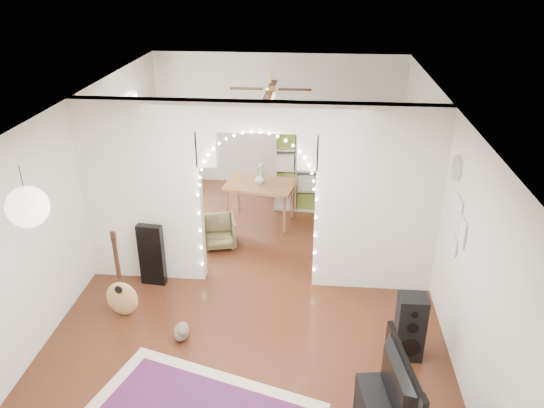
# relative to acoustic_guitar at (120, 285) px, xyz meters

# --- Properties ---
(floor) EXTENTS (7.50, 7.50, 0.00)m
(floor) POSITION_rel_acoustic_guitar_xyz_m (1.71, 1.04, -0.47)
(floor) COLOR black
(floor) RESTS_ON ground
(ceiling) EXTENTS (5.00, 7.50, 0.02)m
(ceiling) POSITION_rel_acoustic_guitar_xyz_m (1.71, 1.04, 2.23)
(ceiling) COLOR white
(ceiling) RESTS_ON wall_back
(wall_back) EXTENTS (5.00, 0.02, 2.70)m
(wall_back) POSITION_rel_acoustic_guitar_xyz_m (1.71, 4.79, 0.88)
(wall_back) COLOR silver
(wall_back) RESTS_ON floor
(wall_front) EXTENTS (5.00, 0.02, 2.70)m
(wall_front) POSITION_rel_acoustic_guitar_xyz_m (1.71, -2.71, 0.88)
(wall_front) COLOR silver
(wall_front) RESTS_ON floor
(wall_left) EXTENTS (0.02, 7.50, 2.70)m
(wall_left) POSITION_rel_acoustic_guitar_xyz_m (-0.79, 1.04, 0.88)
(wall_left) COLOR silver
(wall_left) RESTS_ON floor
(wall_right) EXTENTS (0.02, 7.50, 2.70)m
(wall_right) POSITION_rel_acoustic_guitar_xyz_m (4.21, 1.04, 0.88)
(wall_right) COLOR silver
(wall_right) RESTS_ON floor
(divider_wall) EXTENTS (5.00, 0.20, 2.70)m
(divider_wall) POSITION_rel_acoustic_guitar_xyz_m (1.71, 1.04, 0.95)
(divider_wall) COLOR silver
(divider_wall) RESTS_ON floor
(fairy_lights) EXTENTS (1.64, 0.04, 1.60)m
(fairy_lights) POSITION_rel_acoustic_guitar_xyz_m (1.71, 0.91, 1.08)
(fairy_lights) COLOR #FFEABF
(fairy_lights) RESTS_ON divider_wall
(window) EXTENTS (0.04, 1.20, 1.40)m
(window) POSITION_rel_acoustic_guitar_xyz_m (-0.76, 2.84, 1.03)
(window) COLOR white
(window) RESTS_ON wall_left
(wall_clock) EXTENTS (0.03, 0.31, 0.31)m
(wall_clock) POSITION_rel_acoustic_guitar_xyz_m (4.19, 0.44, 1.63)
(wall_clock) COLOR white
(wall_clock) RESTS_ON wall_right
(picture_frames) EXTENTS (0.02, 0.50, 0.70)m
(picture_frames) POSITION_rel_acoustic_guitar_xyz_m (4.19, 0.04, 1.03)
(picture_frames) COLOR white
(picture_frames) RESTS_ON wall_right
(paper_lantern) EXTENTS (0.40, 0.40, 0.40)m
(paper_lantern) POSITION_rel_acoustic_guitar_xyz_m (-0.19, -1.36, 1.78)
(paper_lantern) COLOR white
(paper_lantern) RESTS_ON ceiling
(ceiling_fan) EXTENTS (1.10, 1.10, 0.30)m
(ceiling_fan) POSITION_rel_acoustic_guitar_xyz_m (1.71, 3.04, 1.93)
(ceiling_fan) COLOR #B2983B
(ceiling_fan) RESTS_ON ceiling
(guitar_case) EXTENTS (0.37, 0.16, 0.95)m
(guitar_case) POSITION_rel_acoustic_guitar_xyz_m (0.18, 0.79, 0.01)
(guitar_case) COLOR black
(guitar_case) RESTS_ON floor
(acoustic_guitar) EXTENTS (0.45, 0.23, 1.08)m
(acoustic_guitar) POSITION_rel_acoustic_guitar_xyz_m (0.00, 0.00, 0.00)
(acoustic_guitar) COLOR #AC7345
(acoustic_guitar) RESTS_ON floor
(tabby_cat) EXTENTS (0.29, 0.44, 0.29)m
(tabby_cat) POSITION_rel_acoustic_guitar_xyz_m (0.90, -0.42, -0.35)
(tabby_cat) COLOR brown
(tabby_cat) RESTS_ON floor
(floor_speaker) EXTENTS (0.33, 0.30, 0.85)m
(floor_speaker) POSITION_rel_acoustic_guitar_xyz_m (3.69, -0.47, -0.05)
(floor_speaker) COLOR black
(floor_speaker) RESTS_ON floor
(tv) EXTENTS (0.31, 1.08, 0.62)m
(tv) POSITION_rel_acoustic_guitar_xyz_m (3.27, -1.84, 0.34)
(tv) COLOR black
(tv) RESTS_ON media_console
(bookcase) EXTENTS (1.61, 0.48, 1.63)m
(bookcase) POSITION_rel_acoustic_guitar_xyz_m (2.54, 3.57, 0.35)
(bookcase) COLOR #CAB692
(bookcase) RESTS_ON floor
(dining_table) EXTENTS (1.31, 0.98, 0.76)m
(dining_table) POSITION_rel_acoustic_guitar_xyz_m (1.53, 2.92, 0.21)
(dining_table) COLOR brown
(dining_table) RESTS_ON floor
(flower_vase) EXTENTS (0.21, 0.21, 0.19)m
(flower_vase) POSITION_rel_acoustic_guitar_xyz_m (1.53, 2.92, 0.38)
(flower_vase) COLOR silver
(flower_vase) RESTS_ON dining_table
(dining_chair_left) EXTENTS (0.66, 0.67, 0.50)m
(dining_chair_left) POSITION_rel_acoustic_guitar_xyz_m (0.94, 1.99, -0.22)
(dining_chair_left) COLOR brown
(dining_chair_left) RESTS_ON floor
(dining_chair_right) EXTENTS (0.62, 0.63, 0.50)m
(dining_chair_right) POSITION_rel_acoustic_guitar_xyz_m (3.03, 1.49, -0.22)
(dining_chair_right) COLOR brown
(dining_chair_right) RESTS_ON floor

